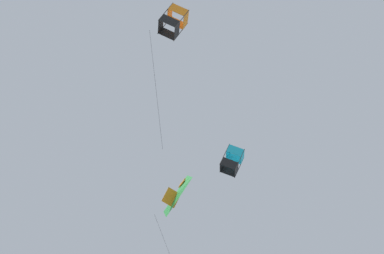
% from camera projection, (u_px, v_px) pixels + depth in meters
% --- Properties ---
extents(kite_box_mid_left, '(1.44, 1.20, 1.45)m').
position_uv_depth(kite_box_mid_left, '(232.00, 161.00, 23.35)').
color(kite_box_mid_left, '#1EB2C6').
extents(kite_delta_highest, '(3.22, 3.10, 5.16)m').
position_uv_depth(kite_delta_highest, '(176.00, 196.00, 28.74)').
color(kite_delta_highest, green).
extents(kite_box_far_centre, '(2.07, 1.72, 8.40)m').
position_uv_depth(kite_box_far_centre, '(173.00, 22.00, 26.31)').
color(kite_box_far_centre, orange).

